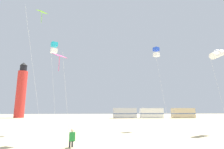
{
  "coord_description": "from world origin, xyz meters",
  "views": [
    {
      "loc": [
        -0.81,
        -6.28,
        2.28
      ],
      "look_at": [
        0.94,
        9.71,
        5.46
      ],
      "focal_mm": 28.86,
      "sensor_mm": 36.0,
      "label": 1
    }
  ],
  "objects_px": {
    "kite_box_cyan": "(54,48)",
    "kite_box_blue": "(156,52)",
    "rv_van_white": "(151,113)",
    "rv_van_silver": "(125,113)",
    "kite_diamond_lime": "(41,17)",
    "rv_van_tan": "(183,113)",
    "kite_flyer_standing": "(72,138)",
    "kite_diamond_rainbow": "(60,58)",
    "lighthouse_distant": "(21,91)",
    "kite_tube_white": "(217,54)"
  },
  "relations": [
    {
      "from": "kite_box_cyan",
      "to": "kite_box_blue",
      "type": "relative_size",
      "value": 0.94
    },
    {
      "from": "kite_box_cyan",
      "to": "rv_van_white",
      "type": "relative_size",
      "value": 1.42
    },
    {
      "from": "rv_van_white",
      "to": "kite_box_cyan",
      "type": "bearing_deg",
      "value": -119.5
    },
    {
      "from": "rv_van_silver",
      "to": "rv_van_white",
      "type": "distance_m",
      "value": 7.7
    },
    {
      "from": "kite_diamond_lime",
      "to": "rv_van_tan",
      "type": "bearing_deg",
      "value": 47.09
    },
    {
      "from": "kite_box_blue",
      "to": "rv_van_silver",
      "type": "bearing_deg",
      "value": 87.27
    },
    {
      "from": "kite_box_blue",
      "to": "rv_van_white",
      "type": "bearing_deg",
      "value": 73.25
    },
    {
      "from": "kite_flyer_standing",
      "to": "kite_diamond_rainbow",
      "type": "relative_size",
      "value": 0.18
    },
    {
      "from": "kite_diamond_lime",
      "to": "rv_van_silver",
      "type": "distance_m",
      "value": 38.65
    },
    {
      "from": "kite_flyer_standing",
      "to": "lighthouse_distant",
      "type": "distance_m",
      "value": 49.96
    },
    {
      "from": "rv_van_silver",
      "to": "rv_van_white",
      "type": "bearing_deg",
      "value": -2.54
    },
    {
      "from": "kite_tube_white",
      "to": "lighthouse_distant",
      "type": "xyz_separation_m",
      "value": [
        -34.49,
        39.96,
        -0.28
      ]
    },
    {
      "from": "kite_diamond_rainbow",
      "to": "rv_van_white",
      "type": "relative_size",
      "value": 0.99
    },
    {
      "from": "kite_diamond_lime",
      "to": "rv_van_silver",
      "type": "bearing_deg",
      "value": 67.37
    },
    {
      "from": "kite_flyer_standing",
      "to": "rv_van_silver",
      "type": "bearing_deg",
      "value": -119.7
    },
    {
      "from": "kite_flyer_standing",
      "to": "kite_tube_white",
      "type": "height_order",
      "value": "kite_tube_white"
    },
    {
      "from": "kite_diamond_rainbow",
      "to": "rv_van_silver",
      "type": "height_order",
      "value": "kite_diamond_rainbow"
    },
    {
      "from": "kite_box_blue",
      "to": "kite_diamond_lime",
      "type": "bearing_deg",
      "value": -163.41
    },
    {
      "from": "kite_flyer_standing",
      "to": "kite_diamond_lime",
      "type": "xyz_separation_m",
      "value": [
        -3.93,
        4.99,
        10.62
      ]
    },
    {
      "from": "kite_box_cyan",
      "to": "kite_diamond_rainbow",
      "type": "xyz_separation_m",
      "value": [
        1.66,
        -5.37,
        -2.68
      ]
    },
    {
      "from": "kite_diamond_lime",
      "to": "lighthouse_distant",
      "type": "relative_size",
      "value": 0.72
    },
    {
      "from": "kite_tube_white",
      "to": "kite_box_cyan",
      "type": "bearing_deg",
      "value": 174.03
    },
    {
      "from": "kite_diamond_rainbow",
      "to": "rv_van_silver",
      "type": "distance_m",
      "value": 39.96
    },
    {
      "from": "kite_box_cyan",
      "to": "lighthouse_distant",
      "type": "height_order",
      "value": "lighthouse_distant"
    },
    {
      "from": "kite_flyer_standing",
      "to": "rv_van_tan",
      "type": "bearing_deg",
      "value": -140.17
    },
    {
      "from": "lighthouse_distant",
      "to": "rv_van_silver",
      "type": "distance_m",
      "value": 31.84
    },
    {
      "from": "kite_flyer_standing",
      "to": "kite_box_cyan",
      "type": "distance_m",
      "value": 11.12
    },
    {
      "from": "kite_diamond_rainbow",
      "to": "kite_diamond_lime",
      "type": "relative_size",
      "value": 0.54
    },
    {
      "from": "lighthouse_distant",
      "to": "rv_van_silver",
      "type": "bearing_deg",
      "value": -10.4
    },
    {
      "from": "lighthouse_distant",
      "to": "rv_van_white",
      "type": "xyz_separation_m",
      "value": [
        38.36,
        -5.84,
        -6.45
      ]
    },
    {
      "from": "kite_box_cyan",
      "to": "kite_box_blue",
      "type": "bearing_deg",
      "value": 8.93
    },
    {
      "from": "kite_flyer_standing",
      "to": "kite_tube_white",
      "type": "relative_size",
      "value": 0.13
    },
    {
      "from": "kite_diamond_rainbow",
      "to": "rv_van_silver",
      "type": "relative_size",
      "value": 1.01
    },
    {
      "from": "lighthouse_distant",
      "to": "rv_van_silver",
      "type": "xyz_separation_m",
      "value": [
        30.66,
        -5.63,
        -6.45
      ]
    },
    {
      "from": "kite_diamond_rainbow",
      "to": "kite_box_blue",
      "type": "height_order",
      "value": "kite_box_blue"
    },
    {
      "from": "kite_box_blue",
      "to": "kite_box_cyan",
      "type": "bearing_deg",
      "value": -171.07
    },
    {
      "from": "rv_van_white",
      "to": "rv_van_tan",
      "type": "distance_m",
      "value": 9.24
    },
    {
      "from": "rv_van_white",
      "to": "lighthouse_distant",
      "type": "bearing_deg",
      "value": 174.99
    },
    {
      "from": "kite_box_cyan",
      "to": "kite_diamond_rainbow",
      "type": "relative_size",
      "value": 1.44
    },
    {
      "from": "kite_diamond_rainbow",
      "to": "rv_van_silver",
      "type": "xyz_separation_m",
      "value": [
        11.75,
        37.9,
        -4.71
      ]
    },
    {
      "from": "kite_tube_white",
      "to": "rv_van_tan",
      "type": "bearing_deg",
      "value": 68.66
    },
    {
      "from": "kite_diamond_rainbow",
      "to": "lighthouse_distant",
      "type": "bearing_deg",
      "value": 113.48
    },
    {
      "from": "kite_tube_white",
      "to": "rv_van_silver",
      "type": "distance_m",
      "value": 35.19
    },
    {
      "from": "kite_diamond_rainbow",
      "to": "rv_van_silver",
      "type": "bearing_deg",
      "value": 72.77
    },
    {
      "from": "kite_diamond_lime",
      "to": "kite_box_blue",
      "type": "height_order",
      "value": "kite_diamond_lime"
    },
    {
      "from": "kite_flyer_standing",
      "to": "kite_box_blue",
      "type": "xyz_separation_m",
      "value": [
        8.99,
        8.83,
        8.72
      ]
    },
    {
      "from": "lighthouse_distant",
      "to": "rv_van_white",
      "type": "relative_size",
      "value": 2.55
    },
    {
      "from": "kite_diamond_lime",
      "to": "rv_van_silver",
      "type": "height_order",
      "value": "kite_diamond_lime"
    },
    {
      "from": "kite_diamond_lime",
      "to": "kite_flyer_standing",
      "type": "bearing_deg",
      "value": -51.75
    },
    {
      "from": "kite_diamond_rainbow",
      "to": "rv_van_white",
      "type": "distance_m",
      "value": 42.67
    }
  ]
}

